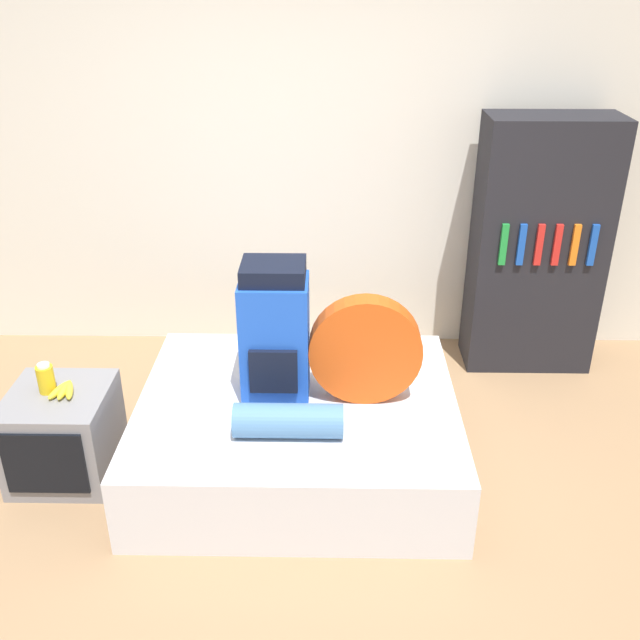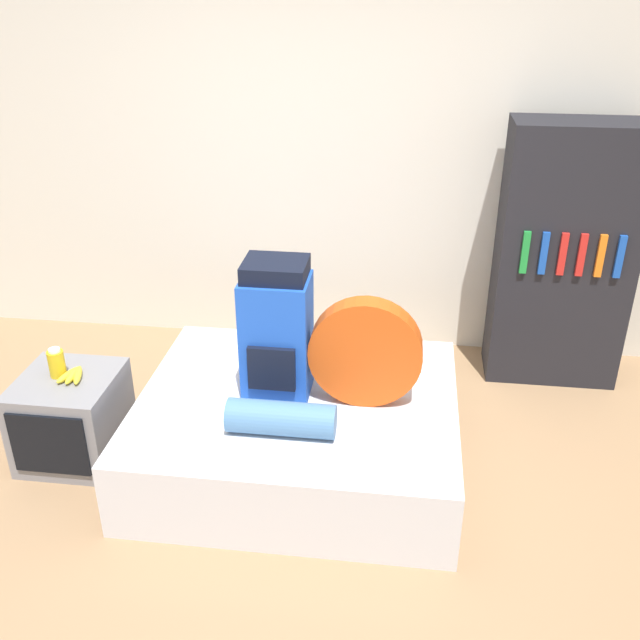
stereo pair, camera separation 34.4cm
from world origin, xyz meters
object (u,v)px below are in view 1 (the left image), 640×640
at_px(backpack, 275,333).
at_px(bookshelf, 538,247).
at_px(sleeping_roll, 288,421).
at_px(canister, 46,378).
at_px(tent_bag, 365,350).
at_px(television, 63,434).

xyz_separation_m(backpack, bookshelf, (1.57, 1.08, 0.05)).
relative_size(backpack, sleeping_roll, 1.40).
bearing_deg(canister, tent_bag, 3.03).
xyz_separation_m(sleeping_roll, canister, (-1.22, 0.25, 0.07)).
height_order(sleeping_roll, bookshelf, bookshelf).
distance_m(television, canister, 0.32).
bearing_deg(tent_bag, canister, -176.97).
bearing_deg(bookshelf, canister, -156.08).
bearing_deg(sleeping_roll, canister, 168.61).
distance_m(sleeping_roll, canister, 1.25).
relative_size(tent_bag, television, 1.06).
distance_m(backpack, television, 1.22).
relative_size(sleeping_roll, canister, 3.24).
distance_m(backpack, tent_bag, 0.46).
xyz_separation_m(backpack, tent_bag, (0.45, -0.03, -0.07)).
distance_m(backpack, sleeping_roll, 0.46).
xyz_separation_m(tent_bag, sleeping_roll, (-0.37, -0.33, -0.20)).
bearing_deg(sleeping_roll, bookshelf, 44.25).
relative_size(backpack, bookshelf, 0.45).
height_order(tent_bag, bookshelf, bookshelf).
distance_m(television, bookshelf, 2.99).
height_order(backpack, television, backpack).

